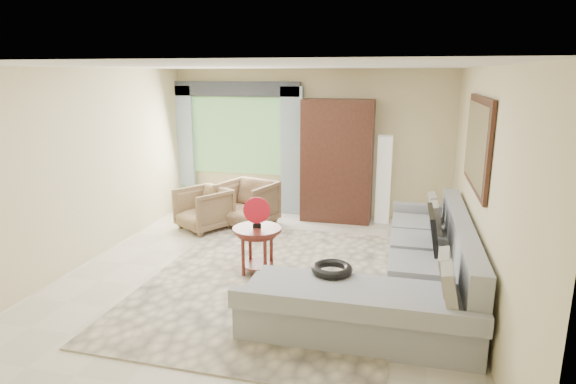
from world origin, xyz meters
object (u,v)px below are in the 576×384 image
(sectional_sofa, at_px, (408,276))
(coffee_table, at_px, (257,250))
(armchair_left, at_px, (204,209))
(armchair_right, at_px, (247,204))
(tv_screen, at_px, (433,230))
(floor_lamp, at_px, (384,179))
(armoire, at_px, (337,161))
(potted_plant, at_px, (190,196))

(sectional_sofa, relative_size, coffee_table, 5.58)
(armchair_left, bearing_deg, armchair_right, 60.37)
(coffee_table, bearing_deg, tv_screen, 3.31)
(sectional_sofa, distance_m, floor_lamp, 3.03)
(armchair_left, distance_m, armoire, 2.42)
(armchair_left, relative_size, floor_lamp, 0.51)
(tv_screen, bearing_deg, coffee_table, -176.69)
(tv_screen, distance_m, armchair_left, 3.84)
(potted_plant, distance_m, floor_lamp, 3.62)
(armchair_right, relative_size, floor_lamp, 0.56)
(armchair_left, xyz_separation_m, potted_plant, (-0.73, 1.04, -0.09))
(sectional_sofa, xyz_separation_m, floor_lamp, (-0.43, 2.96, 0.47))
(potted_plant, bearing_deg, sectional_sofa, -35.53)
(armoire, bearing_deg, potted_plant, -179.34)
(potted_plant, xyz_separation_m, floor_lamp, (3.58, 0.09, 0.49))
(floor_lamp, bearing_deg, coffee_table, -118.43)
(tv_screen, xyz_separation_m, armchair_left, (-3.55, 1.42, -0.37))
(armchair_right, distance_m, armoire, 1.72)
(coffee_table, distance_m, armoire, 2.78)
(coffee_table, xyz_separation_m, armchair_left, (-1.40, 1.54, 0.02))
(potted_plant, bearing_deg, floor_lamp, 1.47)
(coffee_table, height_order, floor_lamp, floor_lamp)
(tv_screen, distance_m, potted_plant, 4.96)
(coffee_table, distance_m, armchair_left, 2.08)
(coffee_table, height_order, armoire, armoire)
(tv_screen, relative_size, potted_plant, 1.45)
(tv_screen, bearing_deg, armchair_right, 148.82)
(coffee_table, xyz_separation_m, armchair_right, (-0.76, 1.88, 0.06))
(sectional_sofa, xyz_separation_m, potted_plant, (-4.01, 2.87, -0.03))
(coffee_table, height_order, potted_plant, coffee_table)
(tv_screen, bearing_deg, armoire, 121.11)
(coffee_table, relative_size, potted_plant, 1.21)
(tv_screen, height_order, armchair_right, tv_screen)
(coffee_table, distance_m, potted_plant, 3.35)
(sectional_sofa, bearing_deg, coffee_table, 171.31)
(armchair_left, bearing_deg, armoire, 60.18)
(armchair_right, relative_size, potted_plant, 1.65)
(armchair_left, xyz_separation_m, armoire, (2.05, 1.07, 0.70))
(tv_screen, distance_m, floor_lamp, 2.64)
(sectional_sofa, xyz_separation_m, coffee_table, (-1.88, 0.29, 0.04))
(armchair_right, bearing_deg, sectional_sofa, -21.62)
(armchair_right, height_order, floor_lamp, floor_lamp)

